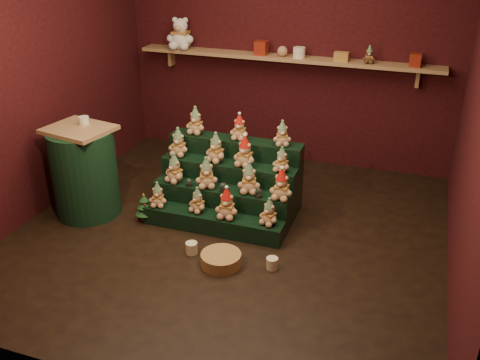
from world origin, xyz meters
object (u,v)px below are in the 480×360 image
at_px(snow_globe_a, 189,182).
at_px(snow_globe_b, 223,187).
at_px(snow_globe_c, 259,193).
at_px(white_bear, 180,29).
at_px(mug_right, 272,263).
at_px(side_table, 85,172).
at_px(brown_bear, 369,55).
at_px(mini_christmas_tree, 145,207).
at_px(mug_left, 192,248).
at_px(riser_tier_front, 213,223).
at_px(wicker_basket, 221,259).

bearing_deg(snow_globe_a, snow_globe_b, -0.00).
bearing_deg(snow_globe_c, white_bear, 132.53).
bearing_deg(snow_globe_c, mug_right, -61.64).
xyz_separation_m(snow_globe_c, side_table, (-1.76, -0.24, 0.05)).
distance_m(white_bear, brown_bear, 2.27).
bearing_deg(brown_bear, mini_christmas_tree, -141.77).
relative_size(snow_globe_c, side_table, 0.10).
xyz_separation_m(snow_globe_a, mug_left, (0.28, -0.59, -0.35)).
bearing_deg(snow_globe_c, mini_christmas_tree, -169.57).
height_order(mini_christmas_tree, mug_left, mini_christmas_tree).
relative_size(snow_globe_a, mug_right, 0.79).
relative_size(snow_globe_b, snow_globe_c, 1.00).
height_order(snow_globe_c, mug_left, snow_globe_c).
height_order(riser_tier_front, brown_bear, brown_bear).
distance_m(mini_christmas_tree, white_bear, 2.40).
bearing_deg(mug_left, snow_globe_a, 115.32).
distance_m(riser_tier_front, wicker_basket, 0.59).
distance_m(mug_right, white_bear, 3.30).
bearing_deg(white_bear, riser_tier_front, -63.60).
bearing_deg(brown_bear, wicker_basket, -117.22).
distance_m(riser_tier_front, mug_left, 0.43).
distance_m(mini_christmas_tree, brown_bear, 2.93).
bearing_deg(snow_globe_c, brown_bear, 67.06).
relative_size(snow_globe_a, side_table, 0.09).
distance_m(mug_right, brown_bear, 2.68).
distance_m(mug_left, mug_right, 0.76).
distance_m(snow_globe_a, mug_left, 0.74).
height_order(mini_christmas_tree, mug_right, mini_christmas_tree).
relative_size(snow_globe_b, mug_right, 0.91).
xyz_separation_m(snow_globe_b, wicker_basket, (0.23, -0.67, -0.35)).
xyz_separation_m(snow_globe_b, brown_bear, (1.08, 1.69, 1.01)).
distance_m(side_table, brown_bear, 3.28).
height_order(side_table, mini_christmas_tree, side_table).
distance_m(side_table, white_bear, 2.23).
distance_m(riser_tier_front, snow_globe_c, 0.54).
xyz_separation_m(snow_globe_b, white_bear, (-1.19, 1.69, 1.15)).
height_order(mug_left, mug_right, mug_left).
xyz_separation_m(mug_right, wicker_basket, (-0.44, -0.10, 0.00)).
relative_size(side_table, wicker_basket, 2.61).
bearing_deg(snow_globe_c, snow_globe_a, -180.00).
bearing_deg(white_bear, side_table, -101.42).
bearing_deg(snow_globe_b, mug_right, -40.63).
relative_size(riser_tier_front, snow_globe_c, 14.74).
bearing_deg(mug_left, wicker_basket, -14.59).
bearing_deg(mug_left, brown_bear, 63.06).
bearing_deg(side_table, wicker_basket, -4.71).
bearing_deg(mug_right, snow_globe_a, 150.90).
height_order(snow_globe_c, wicker_basket, snow_globe_c).
bearing_deg(side_table, riser_tier_front, 13.57).
height_order(white_bear, brown_bear, white_bear).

